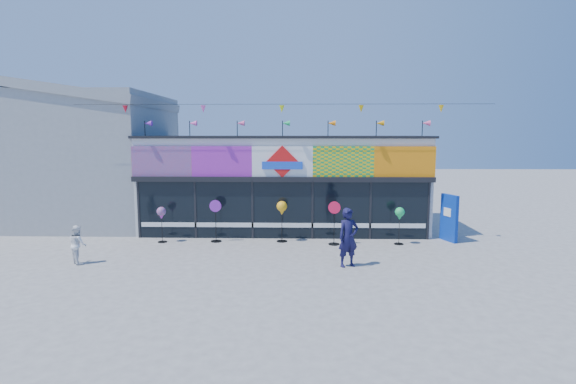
{
  "coord_description": "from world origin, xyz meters",
  "views": [
    {
      "loc": [
        0.68,
        -14.27,
        4.17
      ],
      "look_at": [
        0.26,
        2.0,
        2.07
      ],
      "focal_mm": 28.0,
      "sensor_mm": 36.0,
      "label": 1
    }
  ],
  "objects_px": {
    "blue_sign": "(449,218)",
    "spinner_1": "(216,220)",
    "spinner_2": "(282,209)",
    "adult_man": "(348,237)",
    "spinner_0": "(161,214)",
    "spinner_3": "(334,222)",
    "spinner_4": "(400,215)",
    "child": "(78,244)"
  },
  "relations": [
    {
      "from": "spinner_4",
      "to": "adult_man",
      "type": "xyz_separation_m",
      "value": [
        -2.25,
        -2.94,
        -0.21
      ]
    },
    {
      "from": "spinner_3",
      "to": "spinner_4",
      "type": "xyz_separation_m",
      "value": [
        2.48,
        0.11,
        0.27
      ]
    },
    {
      "from": "spinner_4",
      "to": "spinner_1",
      "type": "bearing_deg",
      "value": 178.04
    },
    {
      "from": "spinner_2",
      "to": "spinner_4",
      "type": "distance_m",
      "value": 4.49
    },
    {
      "from": "spinner_1",
      "to": "spinner_3",
      "type": "distance_m",
      "value": 4.59
    },
    {
      "from": "spinner_0",
      "to": "spinner_4",
      "type": "bearing_deg",
      "value": -0.59
    },
    {
      "from": "adult_man",
      "to": "child",
      "type": "height_order",
      "value": "adult_man"
    },
    {
      "from": "spinner_3",
      "to": "spinner_2",
      "type": "bearing_deg",
      "value": 168.09
    },
    {
      "from": "spinner_1",
      "to": "spinner_4",
      "type": "height_order",
      "value": "spinner_1"
    },
    {
      "from": "adult_man",
      "to": "spinner_0",
      "type": "bearing_deg",
      "value": 133.39
    },
    {
      "from": "blue_sign",
      "to": "spinner_2",
      "type": "xyz_separation_m",
      "value": [
        -6.54,
        -0.26,
        0.36
      ]
    },
    {
      "from": "spinner_2",
      "to": "spinner_3",
      "type": "xyz_separation_m",
      "value": [
        2.0,
        -0.42,
        -0.41
      ]
    },
    {
      "from": "child",
      "to": "spinner_3",
      "type": "bearing_deg",
      "value": -115.0
    },
    {
      "from": "spinner_0",
      "to": "spinner_1",
      "type": "distance_m",
      "value": 2.09
    },
    {
      "from": "spinner_2",
      "to": "spinner_3",
      "type": "height_order",
      "value": "spinner_3"
    },
    {
      "from": "spinner_1",
      "to": "child",
      "type": "relative_size",
      "value": 1.31
    },
    {
      "from": "blue_sign",
      "to": "adult_man",
      "type": "distance_m",
      "value": 5.57
    },
    {
      "from": "spinner_2",
      "to": "spinner_3",
      "type": "relative_size",
      "value": 0.97
    },
    {
      "from": "spinner_2",
      "to": "child",
      "type": "height_order",
      "value": "spinner_2"
    },
    {
      "from": "spinner_1",
      "to": "spinner_2",
      "type": "height_order",
      "value": "spinner_1"
    },
    {
      "from": "spinner_0",
      "to": "adult_man",
      "type": "relative_size",
      "value": 0.74
    },
    {
      "from": "spinner_2",
      "to": "adult_man",
      "type": "relative_size",
      "value": 0.86
    },
    {
      "from": "blue_sign",
      "to": "adult_man",
      "type": "height_order",
      "value": "adult_man"
    },
    {
      "from": "blue_sign",
      "to": "spinner_2",
      "type": "bearing_deg",
      "value": 162.41
    },
    {
      "from": "spinner_4",
      "to": "adult_man",
      "type": "bearing_deg",
      "value": -127.44
    },
    {
      "from": "spinner_0",
      "to": "spinner_2",
      "type": "bearing_deg",
      "value": 2.72
    },
    {
      "from": "spinner_0",
      "to": "child",
      "type": "bearing_deg",
      "value": -122.49
    },
    {
      "from": "spinner_2",
      "to": "spinner_0",
      "type": "bearing_deg",
      "value": -177.28
    },
    {
      "from": "blue_sign",
      "to": "spinner_1",
      "type": "distance_m",
      "value": 9.12
    },
    {
      "from": "spinner_4",
      "to": "adult_man",
      "type": "relative_size",
      "value": 0.76
    },
    {
      "from": "adult_man",
      "to": "spinner_1",
      "type": "bearing_deg",
      "value": 123.66
    },
    {
      "from": "spinner_1",
      "to": "spinner_2",
      "type": "relative_size",
      "value": 1.02
    },
    {
      "from": "spinner_1",
      "to": "child",
      "type": "bearing_deg",
      "value": -142.1
    },
    {
      "from": "spinner_3",
      "to": "child",
      "type": "distance_m",
      "value": 8.92
    },
    {
      "from": "spinner_4",
      "to": "child",
      "type": "bearing_deg",
      "value": -165.62
    },
    {
      "from": "spinner_2",
      "to": "adult_man",
      "type": "height_order",
      "value": "adult_man"
    },
    {
      "from": "spinner_3",
      "to": "blue_sign",
      "type": "bearing_deg",
      "value": 8.59
    },
    {
      "from": "blue_sign",
      "to": "spinner_0",
      "type": "bearing_deg",
      "value": 162.58
    },
    {
      "from": "spinner_0",
      "to": "spinner_3",
      "type": "xyz_separation_m",
      "value": [
        6.65,
        -0.2,
        -0.24
      ]
    },
    {
      "from": "spinner_1",
      "to": "adult_man",
      "type": "xyz_separation_m",
      "value": [
        4.8,
        -3.18,
        0.07
      ]
    },
    {
      "from": "spinner_0",
      "to": "spinner_3",
      "type": "bearing_deg",
      "value": -1.73
    },
    {
      "from": "spinner_4",
      "to": "adult_man",
      "type": "distance_m",
      "value": 3.71
    }
  ]
}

